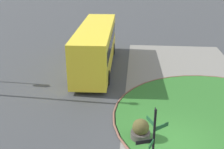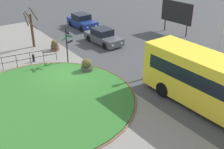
% 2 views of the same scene
% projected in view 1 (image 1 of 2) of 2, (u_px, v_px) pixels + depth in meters
% --- Properties ---
extents(ground, '(120.00, 120.00, 0.00)m').
position_uv_depth(ground, '(173.00, 144.00, 12.74)').
color(ground, '#3D3F42').
extents(sidewalk_paving, '(32.00, 8.41, 0.02)m').
position_uv_depth(sidewalk_paving, '(213.00, 146.00, 12.59)').
color(sidewalk_paving, gray).
rests_on(sidewalk_paving, ground).
extents(grass_island, '(11.46, 11.46, 0.10)m').
position_uv_depth(grass_island, '(223.00, 118.00, 14.78)').
color(grass_island, '#2D6B28').
rests_on(grass_island, ground).
extents(grass_kerb_ring, '(11.77, 11.77, 0.11)m').
position_uv_depth(grass_kerb_ring, '(223.00, 118.00, 14.78)').
color(grass_kerb_ring, brown).
rests_on(grass_kerb_ring, ground).
extents(signpost_directional, '(1.17, 1.20, 3.01)m').
position_uv_depth(signpost_directional, '(153.00, 138.00, 10.23)').
color(signpost_directional, black).
rests_on(signpost_directional, ground).
extents(bus_yellow, '(10.32, 2.72, 3.26)m').
position_uv_depth(bus_yellow, '(96.00, 46.00, 21.32)').
color(bus_yellow, yellow).
rests_on(bus_yellow, ground).
extents(planter_kerbside, '(0.92, 0.92, 1.06)m').
position_uv_depth(planter_kerbside, '(141.00, 131.00, 12.94)').
color(planter_kerbside, '#47423D').
rests_on(planter_kerbside, ground).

